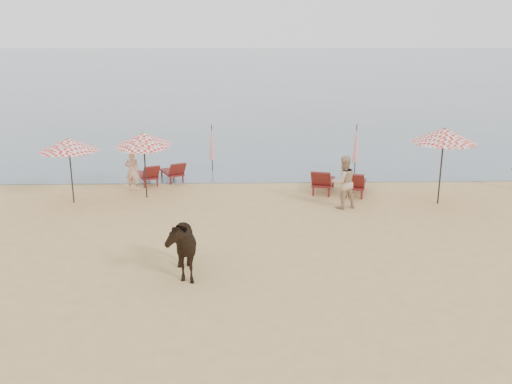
% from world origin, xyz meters
% --- Properties ---
extents(ground, '(120.00, 120.00, 0.00)m').
position_xyz_m(ground, '(0.00, 0.00, 0.00)').
color(ground, tan).
rests_on(ground, ground).
extents(sea, '(160.00, 140.00, 0.06)m').
position_xyz_m(sea, '(0.00, 80.00, 0.00)').
color(sea, '#51606B').
rests_on(sea, ground).
extents(lounger_cluster_left, '(2.23, 2.20, 0.61)m').
position_xyz_m(lounger_cluster_left, '(-3.72, 10.14, 0.42)').
color(lounger_cluster_left, maroon).
rests_on(lounger_cluster_left, ground).
extents(lounger_cluster_right, '(2.34, 2.29, 0.69)m').
position_xyz_m(lounger_cluster_right, '(3.21, 8.36, 0.48)').
color(lounger_cluster_right, maroon).
rests_on(lounger_cluster_right, ground).
extents(umbrella_open_left_a, '(2.08, 2.08, 2.37)m').
position_xyz_m(umbrella_open_left_a, '(-6.53, 7.57, 2.13)').
color(umbrella_open_left_a, black).
rests_on(umbrella_open_left_a, ground).
extents(umbrella_open_left_b, '(1.99, 2.03, 2.54)m').
position_xyz_m(umbrella_open_left_b, '(-4.00, 8.16, 2.19)').
color(umbrella_open_left_b, black).
rests_on(umbrella_open_left_b, ground).
extents(umbrella_open_right, '(2.26, 2.26, 2.76)m').
position_xyz_m(umbrella_open_right, '(6.59, 7.12, 2.48)').
color(umbrella_open_right, black).
rests_on(umbrella_open_right, ground).
extents(umbrella_closed_left, '(0.25, 0.25, 2.05)m').
position_xyz_m(umbrella_closed_left, '(-1.74, 12.13, 1.26)').
color(umbrella_closed_left, black).
rests_on(umbrella_closed_left, ground).
extents(umbrella_closed_right, '(0.26, 0.26, 2.16)m').
position_xyz_m(umbrella_closed_right, '(4.41, 11.40, 1.33)').
color(umbrella_closed_right, black).
rests_on(umbrella_closed_right, ground).
extents(cow, '(1.33, 2.09, 1.63)m').
position_xyz_m(cow, '(-2.06, 1.27, 0.82)').
color(cow, black).
rests_on(cow, ground).
extents(beachgoer_left, '(0.58, 0.40, 1.55)m').
position_xyz_m(beachgoer_left, '(-4.66, 9.11, 0.78)').
color(beachgoer_left, tan).
rests_on(beachgoer_left, ground).
extents(beachgoer_right_a, '(1.08, 0.94, 1.86)m').
position_xyz_m(beachgoer_right_a, '(3.08, 6.71, 0.93)').
color(beachgoer_right_a, tan).
rests_on(beachgoer_right_a, ground).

